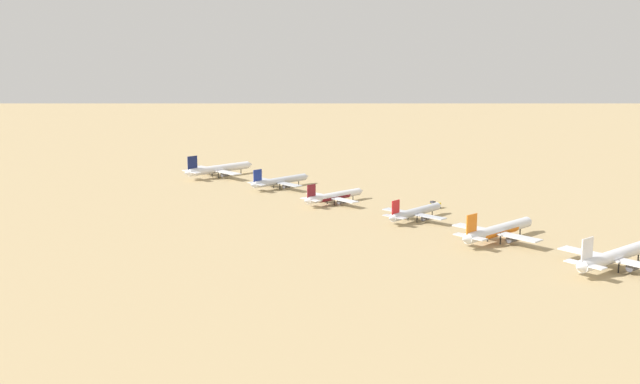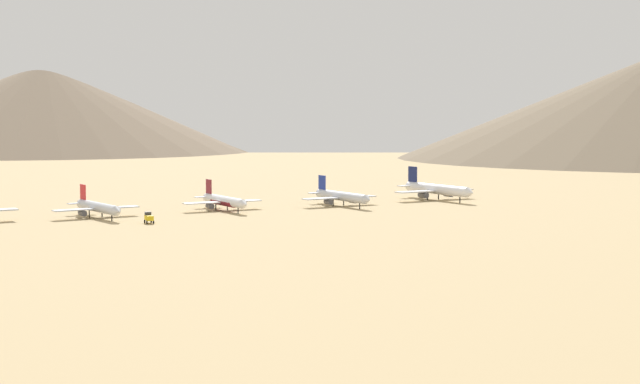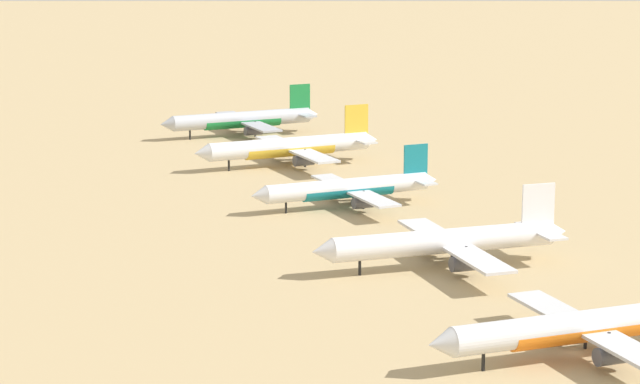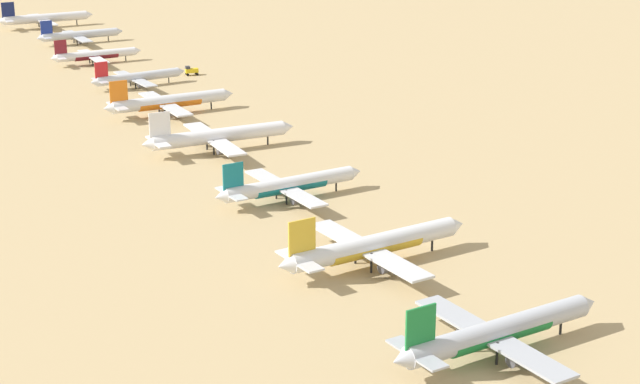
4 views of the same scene
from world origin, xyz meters
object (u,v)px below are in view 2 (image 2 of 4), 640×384
object	(u,v)px
parked_jet_7	(341,196)
parked_jet_8	(436,189)
service_truck	(149,217)
parked_jet_5	(98,207)
parked_jet_6	(224,201)

from	to	relation	value
parked_jet_7	parked_jet_8	xyz separation A→B (m)	(-2.39, 52.18, 0.74)
service_truck	parked_jet_7	bearing A→B (deg)	101.84
service_truck	parked_jet_5	bearing A→B (deg)	-159.79
parked_jet_5	parked_jet_7	xyz separation A→B (m)	(7.52, 101.63, 0.20)
parked_jet_5	parked_jet_7	world-z (taller)	parked_jet_7
parked_jet_8	parked_jet_6	bearing A→B (deg)	-93.17
parked_jet_6	parked_jet_8	world-z (taller)	parked_jet_8
parked_jet_6	service_truck	world-z (taller)	parked_jet_6
parked_jet_5	service_truck	distance (m)	28.58
parked_jet_5	parked_jet_6	distance (m)	51.46
parked_jet_7	parked_jet_8	size ratio (longest dim) A/B	0.85
parked_jet_5	parked_jet_6	xyz separation A→B (m)	(-0.54, 51.45, -0.01)
parked_jet_7	service_truck	distance (m)	93.80
parked_jet_6	parked_jet_7	size ratio (longest dim) A/B	0.96
parked_jet_6	service_truck	xyz separation A→B (m)	(27.30, -41.60, -1.81)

